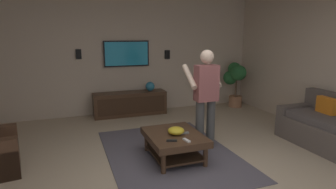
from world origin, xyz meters
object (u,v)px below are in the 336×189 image
object	(u,v)px
remote_white	(186,140)
wall_speaker_right	(79,54)
bowl	(176,131)
wall_speaker_left	(167,55)
potted_plant_tall	(235,78)
media_console	(130,104)
tv	(127,54)
remote_black	(172,140)
coffee_table	(174,140)
person_standing	(206,94)
vase_round	(150,86)
remote_grey	(184,133)

from	to	relation	value
remote_white	wall_speaker_right	bearing A→B (deg)	12.51
bowl	wall_speaker_left	distance (m)	3.21
potted_plant_tall	media_console	bearing A→B (deg)	86.82
potted_plant_tall	bowl	distance (m)	3.66
tv	remote_black	xyz separation A→B (m)	(-3.17, 0.04, -1.02)
coffee_table	wall_speaker_right	distance (m)	3.34
coffee_table	remote_white	distance (m)	0.37
bowl	tv	bearing A→B (deg)	2.29
tv	remote_white	world-z (taller)	tv
person_standing	remote_black	size ratio (longest dim) A/B	10.93
potted_plant_tall	remote_white	distance (m)	3.86
vase_round	wall_speaker_left	distance (m)	0.94
remote_black	media_console	bearing A→B (deg)	109.65
coffee_table	potted_plant_tall	distance (m)	3.67
tv	wall_speaker_right	bearing A→B (deg)	-90.69
wall_speaker_left	bowl	bearing A→B (deg)	162.74
tv	wall_speaker_left	xyz separation A→B (m)	(0.01, -1.03, -0.04)
wall_speaker_left	wall_speaker_right	distance (m)	2.12
media_console	vase_round	world-z (taller)	vase_round
remote_black	wall_speaker_left	distance (m)	3.50
bowl	media_console	bearing A→B (deg)	2.50
potted_plant_tall	remote_black	world-z (taller)	potted_plant_tall
wall_speaker_left	media_console	bearing A→B (deg)	103.87
person_standing	wall_speaker_left	bearing A→B (deg)	-5.92
coffee_table	person_standing	bearing A→B (deg)	-70.35
remote_white	remote_black	world-z (taller)	same
remote_white	media_console	bearing A→B (deg)	-5.51
remote_black	remote_grey	bearing A→B (deg)	59.66
tv	vase_round	world-z (taller)	tv
potted_plant_tall	wall_speaker_left	distance (m)	1.88
person_standing	potted_plant_tall	world-z (taller)	person_standing
wall_speaker_right	bowl	bearing A→B (deg)	-157.66
person_standing	vase_round	xyz separation A→B (m)	(2.42, 0.23, -0.27)
coffee_table	bowl	world-z (taller)	bowl
tv	vase_round	xyz separation A→B (m)	(-0.24, -0.50, -0.78)
media_console	bowl	distance (m)	2.69
remote_white	remote_black	bearing A→B (deg)	64.41
media_console	wall_speaker_right	bearing A→B (deg)	-103.12
bowl	vase_round	world-z (taller)	vase_round
media_console	potted_plant_tall	xyz separation A→B (m)	(-0.15, -2.75, 0.49)
potted_plant_tall	remote_white	size ratio (longest dim) A/B	7.78
bowl	remote_black	size ratio (longest dim) A/B	1.68
potted_plant_tall	remote_grey	world-z (taller)	potted_plant_tall
media_console	remote_grey	distance (m)	2.71
remote_white	wall_speaker_left	bearing A→B (deg)	-23.55
remote_grey	tv	bearing A→B (deg)	-82.90
remote_grey	vase_round	world-z (taller)	vase_round
tv	potted_plant_tall	distance (m)	2.86
remote_black	vase_round	size ratio (longest dim) A/B	0.68
tv	potted_plant_tall	size ratio (longest dim) A/B	0.93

